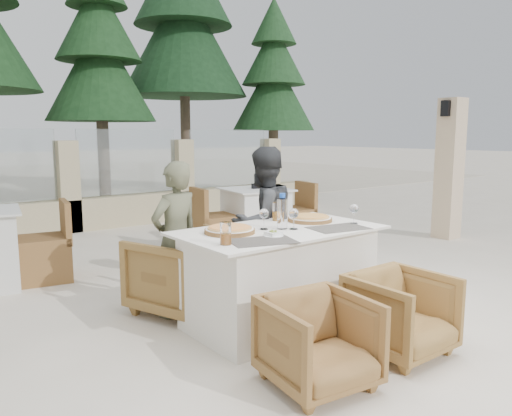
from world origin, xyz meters
TOP-DOWN VIEW (x-y plane):
  - ground at (0.00, 0.00)m, footprint 80.00×80.00m
  - perimeter_wall_far at (0.00, 4.80)m, footprint 10.00×0.34m
  - lantern_pillar at (4.20, 1.00)m, footprint 0.34×0.34m
  - pine_centre at (1.50, 7.20)m, footprint 2.20×2.20m
  - pine_mid_right at (3.80, 7.80)m, footprint 2.99×2.99m
  - pine_far_right at (5.50, 6.50)m, footprint 1.98×1.98m
  - dining_table at (0.12, -0.03)m, footprint 1.60×0.90m
  - placemat_near_left at (-0.27, -0.30)m, footprint 0.52×0.42m
  - placemat_near_right at (0.50, -0.30)m, footprint 0.50×0.38m
  - pizza_left at (-0.28, 0.07)m, footprint 0.48×0.48m
  - pizza_right at (0.54, 0.07)m, footprint 0.45×0.45m
  - water_bottle at (0.14, -0.04)m, footprint 0.09×0.09m
  - wine_glass_centre at (0.01, 0.03)m, footprint 0.09×0.09m
  - wine_glass_near at (0.19, -0.11)m, footprint 0.09×0.09m
  - wine_glass_corner at (0.75, -0.24)m, footprint 0.09×0.09m
  - beer_glass_left at (-0.53, -0.23)m, footprint 0.10×0.10m
  - beer_glass_right at (0.34, 0.27)m, footprint 0.08×0.08m
  - olive_dish at (-0.10, -0.22)m, footprint 0.14×0.14m
  - armchair_far_left at (-0.37, 0.69)m, footprint 0.91×0.93m
  - armchair_far_right at (0.48, 0.90)m, footprint 0.81×0.83m
  - armchair_near_left at (-0.35, -0.94)m, footprint 0.67×0.68m
  - armchair_near_right at (0.43, -0.96)m, footprint 0.61×0.63m
  - diner_left at (-0.43, 0.64)m, footprint 0.52×0.40m
  - diner_right at (0.43, 0.56)m, footprint 0.70×0.56m
  - bg_table_b at (1.72, 2.34)m, footprint 1.74×1.05m

SIDE VIEW (x-z plane):
  - ground at x=0.00m, z-range 0.00..0.00m
  - armchair_near_left at x=-0.35m, z-range 0.00..0.55m
  - armchair_near_right at x=0.43m, z-range 0.00..0.56m
  - armchair_far_right at x=0.48m, z-range 0.00..0.63m
  - armchair_far_left at x=-0.37m, z-range 0.00..0.66m
  - dining_table at x=0.12m, z-range 0.00..0.77m
  - bg_table_b at x=1.72m, z-range 0.00..0.77m
  - diner_left at x=-0.43m, z-range 0.00..1.29m
  - diner_right at x=0.43m, z-range 0.00..1.39m
  - placemat_near_left at x=-0.27m, z-range 0.77..0.77m
  - placemat_near_right at x=0.50m, z-range 0.77..0.77m
  - olive_dish at x=-0.10m, z-range 0.77..0.81m
  - pizza_right at x=0.54m, z-range 0.77..0.82m
  - pizza_left at x=-0.28m, z-range 0.77..0.82m
  - perimeter_wall_far at x=0.00m, z-range 0.00..1.60m
  - beer_glass_left at x=-0.53m, z-range 0.77..0.92m
  - beer_glass_right at x=0.34m, z-range 0.77..0.93m
  - wine_glass_centre at x=0.01m, z-range 0.77..0.95m
  - wine_glass_near at x=0.19m, z-range 0.77..0.95m
  - wine_glass_corner at x=0.75m, z-range 0.77..0.95m
  - water_bottle at x=0.14m, z-range 0.77..1.05m
  - lantern_pillar at x=4.20m, z-range 0.00..2.00m
  - pine_far_right at x=5.50m, z-range 0.00..4.50m
  - pine_centre at x=1.50m, z-range 0.00..5.00m
  - pine_mid_right at x=3.80m, z-range 0.00..6.80m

